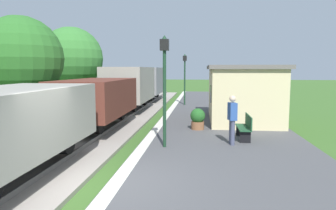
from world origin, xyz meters
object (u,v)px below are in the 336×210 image
object	(u,v)px
bench_down_platform	(227,103)
lamp_post_near	(164,71)
station_hut	(242,93)
lamp_post_far	(185,70)
potted_planter	(198,119)
tree_field_left	(71,58)
bench_near_hut	(245,127)
freight_train	(120,91)
person_waiting	(232,118)
tree_trackside_far	(21,58)

from	to	relation	value
bench_down_platform	lamp_post_near	size ratio (longest dim) A/B	0.41
station_hut	lamp_post_far	bearing A→B (deg)	116.01
station_hut	lamp_post_far	xyz separation A→B (m)	(-3.27, 6.70, 1.15)
potted_planter	tree_field_left	size ratio (longest dim) A/B	0.16
bench_near_hut	lamp_post_far	distance (m)	11.71
freight_train	bench_near_hut	distance (m)	8.95
bench_near_hut	person_waiting	size ratio (longest dim) A/B	0.88
station_hut	lamp_post_far	size ratio (longest dim) A/B	1.57
lamp_post_far	tree_trackside_far	size ratio (longest dim) A/B	0.70
station_hut	bench_near_hut	size ratio (longest dim) A/B	3.87
freight_train	lamp_post_far	world-z (taller)	lamp_post_far
lamp_post_far	station_hut	bearing A→B (deg)	-63.99
station_hut	lamp_post_far	world-z (taller)	lamp_post_far
freight_train	potted_planter	bearing A→B (deg)	-44.09
potted_planter	lamp_post_far	distance (m)	9.68
bench_down_platform	lamp_post_near	xyz separation A→B (m)	(-2.84, -9.85, 2.08)
bench_near_hut	bench_down_platform	xyz separation A→B (m)	(0.00, 8.39, 0.00)
bench_down_platform	lamp_post_far	distance (m)	4.49
bench_down_platform	potted_planter	world-z (taller)	potted_planter
station_hut	tree_trackside_far	xyz separation A→B (m)	(-10.40, -2.31, 1.69)
bench_down_platform	bench_near_hut	bearing A→B (deg)	-90.00
bench_near_hut	lamp_post_far	world-z (taller)	lamp_post_far
person_waiting	tree_trackside_far	xyz separation A→B (m)	(-9.41, 3.05, 2.16)
potted_planter	lamp_post_near	world-z (taller)	lamp_post_near
lamp_post_far	bench_down_platform	bearing A→B (deg)	-44.32
bench_near_hut	tree_field_left	bearing A→B (deg)	138.24
bench_down_platform	person_waiting	bearing A→B (deg)	-93.52
freight_train	bench_near_hut	bearing A→B (deg)	-44.30
bench_near_hut	tree_field_left	distance (m)	14.59
lamp_post_far	tree_trackside_far	distance (m)	11.51
person_waiting	lamp_post_near	xyz separation A→B (m)	(-2.27, -0.57, 1.62)
tree_field_left	freight_train	bearing A→B (deg)	-37.59
freight_train	potted_planter	size ratio (longest dim) A/B	28.38
person_waiting	potted_planter	distance (m)	2.96
person_waiting	station_hut	bearing A→B (deg)	-112.32
tree_trackside_far	freight_train	bearing A→B (deg)	48.44
bench_down_platform	freight_train	bearing A→B (deg)	-161.24
lamp_post_far	bench_near_hut	bearing A→B (deg)	-75.70
potted_planter	bench_near_hut	bearing A→B (deg)	-44.83
tree_trackside_far	bench_near_hut	bearing A→B (deg)	-12.17
freight_train	station_hut	bearing A→B (deg)	-14.49
station_hut	tree_trackside_far	size ratio (longest dim) A/B	1.10
freight_train	tree_trackside_far	distance (m)	5.72
tree_trackside_far	tree_field_left	distance (m)	7.41
potted_planter	tree_trackside_far	size ratio (longest dim) A/B	0.17
potted_planter	tree_trackside_far	bearing A→B (deg)	177.30
potted_planter	tree_trackside_far	distance (m)	8.62
potted_planter	lamp_post_near	distance (m)	3.99
bench_near_hut	lamp_post_far	bearing A→B (deg)	104.30
station_hut	potted_planter	size ratio (longest dim) A/B	6.33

